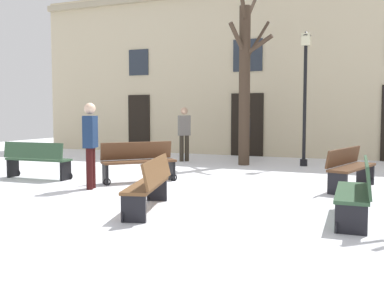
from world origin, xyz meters
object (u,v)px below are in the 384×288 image
bench_by_litter_bin (139,161)px  bench_facing_shops (357,190)px  bench_back_to_back_right (350,167)px  person_crossing_plaza (184,131)px  bench_near_lamp (37,159)px  person_strolling (90,141)px  tree_center (245,78)px  streetlamp (305,84)px  person_near_bench (247,133)px  bench_back_to_back_left (150,183)px

bench_by_litter_bin → bench_facing_shops: size_ratio=0.86×
bench_back_to_back_right → person_crossing_plaza: 6.35m
bench_near_lamp → person_strolling: bearing=159.6°
tree_center → person_crossing_plaza: (-2.10, 0.18, -1.66)m
streetlamp → person_crossing_plaza: streetlamp is taller
person_near_bench → streetlamp: bearing=-127.6°
streetlamp → bench_back_to_back_right: streetlamp is taller
bench_by_litter_bin → bench_back_to_back_left: size_ratio=0.86×
person_crossing_plaza → person_strolling: bearing=53.7°
streetlamp → person_near_bench: bearing=160.7°
bench_by_litter_bin → person_crossing_plaza: size_ratio=0.87×
tree_center → bench_near_lamp: size_ratio=3.16×
bench_back_to_back_right → tree_center: bearing=60.7°
bench_facing_shops → person_crossing_plaza: 8.39m
bench_back_to_back_right → bench_facing_shops: 2.85m
bench_near_lamp → person_near_bench: bearing=-124.8°
bench_back_to_back_right → person_strolling: size_ratio=1.05×
bench_by_litter_bin → bench_back_to_back_right: size_ratio=0.81×
bench_near_lamp → bench_back_to_back_left: (4.16, -2.02, -0.02)m
person_near_bench → bench_back_to_back_left: bearing=165.4°
tree_center → person_crossing_plaza: tree_center is taller
bench_by_litter_bin → person_near_bench: bearing=31.3°
tree_center → bench_back_to_back_left: tree_center is taller
person_crossing_plaza → bench_by_litter_bin: bearing=60.5°
bench_back_to_back_right → bench_back_to_back_left: bearing=155.6°
person_crossing_plaza → streetlamp: bearing=144.5°
bench_near_lamp → person_crossing_plaza: bearing=-112.7°
bench_near_lamp → bench_back_to_back_left: size_ratio=0.97×
streetlamp → bench_facing_shops: (1.70, -6.51, -1.99)m
person_strolling → person_near_bench: (1.62, 6.43, -0.10)m
bench_facing_shops → tree_center: bearing=-152.4°
bench_back_to_back_left → person_near_bench: 7.82m
person_near_bench → person_strolling: bearing=147.5°
bench_facing_shops → person_strolling: 5.38m
bench_by_litter_bin → bench_facing_shops: 5.21m
bench_back_to_back_right → person_near_bench: bearing=54.6°
tree_center → person_strolling: bearing=-109.2°
tree_center → person_near_bench: bearing=102.1°
tree_center → streetlamp: (1.74, 0.40, -0.21)m
bench_near_lamp → bench_back_to_back_left: bearing=151.7°
bench_facing_shops → bench_back_to_back_left: bearing=-81.2°
streetlamp → bench_facing_shops: bearing=-75.4°
bench_back_to_back_right → person_strolling: person_strolling is taller
person_near_bench → person_crossing_plaza: person_crossing_plaza is taller
streetlamp → bench_near_lamp: 7.83m
person_crossing_plaza → tree_center: bearing=136.2°
bench_facing_shops → bench_back_to_back_left: bench_facing_shops is taller
bench_facing_shops → bench_by_litter_bin: bearing=-114.0°
bench_back_to_back_left → person_strolling: size_ratio=0.99×
streetlamp → bench_near_lamp: streetlamp is taller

